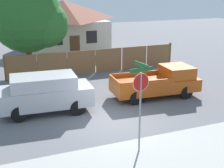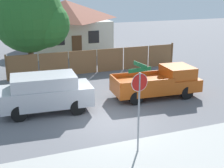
{
  "view_description": "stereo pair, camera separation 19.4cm",
  "coord_description": "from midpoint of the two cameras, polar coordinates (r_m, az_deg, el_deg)",
  "views": [
    {
      "loc": [
        -5.05,
        -12.5,
        6.05
      ],
      "look_at": [
        0.31,
        0.79,
        1.6
      ],
      "focal_mm": 50.0,
      "sensor_mm": 36.0,
      "label": 1
    },
    {
      "loc": [
        -4.86,
        -12.58,
        6.05
      ],
      "look_at": [
        0.31,
        0.79,
        1.6
      ],
      "focal_mm": 50.0,
      "sensor_mm": 36.0,
      "label": 2
    }
  ],
  "objects": [
    {
      "name": "orange_pickup",
      "position": [
        18.08,
        9.03,
        0.28
      ],
      "size": [
        5.07,
        2.31,
        1.73
      ],
      "rotation": [
        0.0,
        0.0,
        -0.07
      ],
      "color": "#B74C14",
      "rests_on": "ground"
    },
    {
      "name": "sidewalk_strip",
      "position": [
        11.88,
        6.93,
        -13.5
      ],
      "size": [
        36.0,
        3.2,
        0.01
      ],
      "color": "#A3A39E",
      "rests_on": "ground"
    },
    {
      "name": "house",
      "position": [
        31.42,
        -8.15,
        10.66
      ],
      "size": [
        7.59,
        8.09,
        4.9
      ],
      "color": "beige",
      "rests_on": "ground"
    },
    {
      "name": "wooden_fence",
      "position": [
        23.09,
        -2.52,
        4.23
      ],
      "size": [
        12.86,
        0.12,
        1.81
      ],
      "color": "brown",
      "rests_on": "ground"
    },
    {
      "name": "oak_tree",
      "position": [
        22.64,
        -14.2,
        11.59
      ],
      "size": [
        5.24,
        4.99,
        6.63
      ],
      "color": "brown",
      "rests_on": "ground"
    },
    {
      "name": "stop_sign",
      "position": [
        11.41,
        5.49,
        -1.62
      ],
      "size": [
        0.94,
        0.84,
        3.49
      ],
      "rotation": [
        0.0,
        0.0,
        0.11
      ],
      "color": "gray",
      "rests_on": "ground"
    },
    {
      "name": "red_suv",
      "position": [
        15.91,
        -11.62,
        -1.45
      ],
      "size": [
        4.6,
        2.27,
        1.93
      ],
      "rotation": [
        0.0,
        0.0,
        -0.07
      ],
      "color": "#B7B7BC",
      "rests_on": "ground"
    },
    {
      "name": "ground_plane",
      "position": [
        14.78,
        0.37,
        -6.92
      ],
      "size": [
        80.0,
        80.0,
        0.0
      ],
      "primitive_type": "plane",
      "color": "slate"
    }
  ]
}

